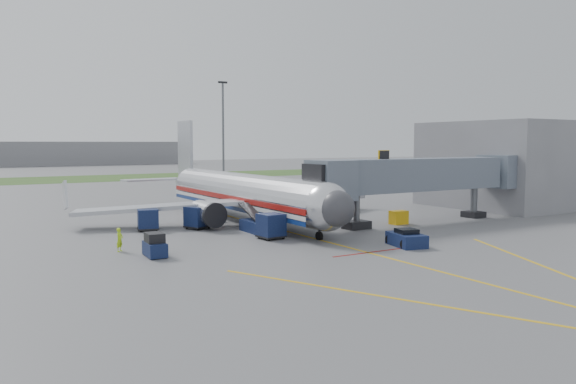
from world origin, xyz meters
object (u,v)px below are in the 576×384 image
airliner (243,193)px  belt_loader (256,226)px  pushback_tug (407,239)px  baggage_tug (155,246)px  ramp_worker (120,240)px

airliner → belt_loader: bearing=-108.5°
airliner → pushback_tug: 19.29m
airliner → baggage_tug: airliner is taller
pushback_tug → belt_loader: bearing=120.0°
belt_loader → ramp_worker: size_ratio=2.85×
pushback_tug → belt_loader: size_ratio=0.73×
belt_loader → airliner: bearing=71.5°
airliner → ramp_worker: bearing=-145.6°
baggage_tug → belt_loader: (10.53, 5.49, -0.14)m
airliner → ramp_worker: size_ratio=21.52×
airliner → baggage_tug: size_ratio=15.26×
airliner → ramp_worker: 17.79m
ramp_worker → airliner: bearing=-9.0°
airliner → pushback_tug: bearing=-78.0°
baggage_tug → pushback_tug: bearing=-18.8°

